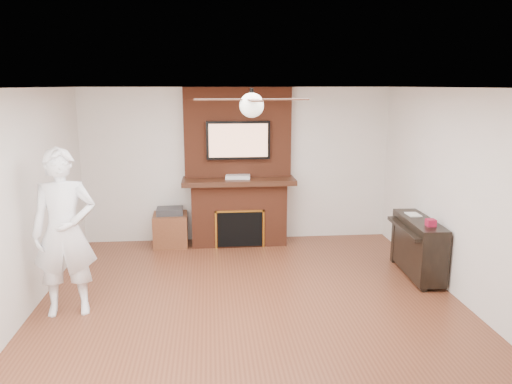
{
  "coord_description": "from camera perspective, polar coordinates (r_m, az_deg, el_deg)",
  "views": [
    {
      "loc": [
        -0.45,
        -5.3,
        2.53
      ],
      "look_at": [
        0.13,
        0.9,
        1.19
      ],
      "focal_mm": 35.0,
      "sensor_mm": 36.0,
      "label": 1
    }
  ],
  "objects": [
    {
      "name": "room_shell",
      "position": [
        5.47,
        -0.48,
        -1.38
      ],
      "size": [
        5.36,
        5.86,
        2.86
      ],
      "color": "#5A2C1A",
      "rests_on": "ground"
    },
    {
      "name": "cable_box",
      "position": [
        7.89,
        -2.08,
        1.75
      ],
      "size": [
        0.4,
        0.26,
        0.05
      ],
      "primitive_type": "cube",
      "rotation": [
        0.0,
        0.0,
        -0.1
      ],
      "color": "silver",
      "rests_on": "fireplace"
    },
    {
      "name": "tv",
      "position": [
        7.86,
        -2.04,
        5.93
      ],
      "size": [
        1.0,
        0.08,
        0.6
      ],
      "color": "black",
      "rests_on": "fireplace"
    },
    {
      "name": "piano",
      "position": [
        7.07,
        18.0,
        -5.84
      ],
      "size": [
        0.5,
        1.21,
        0.87
      ],
      "rotation": [
        0.0,
        0.0,
        -0.05
      ],
      "color": "black",
      "rests_on": "ground"
    },
    {
      "name": "candle_blue",
      "position": [
        8.04,
        -0.53,
        -5.9
      ],
      "size": [
        0.06,
        0.06,
        0.08
      ],
      "primitive_type": "cylinder",
      "color": "#324D98",
      "rests_on": "ground"
    },
    {
      "name": "fireplace",
      "position": [
        8.01,
        -2.03,
        1.09
      ],
      "size": [
        1.78,
        0.64,
        2.5
      ],
      "color": "brown",
      "rests_on": "ground"
    },
    {
      "name": "ceiling_fan",
      "position": [
        5.33,
        -0.5,
        10.01
      ],
      "size": [
        1.21,
        1.21,
        0.31
      ],
      "color": "black",
      "rests_on": "room_shell"
    },
    {
      "name": "candle_orange",
      "position": [
        8.06,
        -3.37,
        -5.68
      ],
      "size": [
        0.07,
        0.07,
        0.14
      ],
      "primitive_type": "cylinder",
      "color": "orange",
      "rests_on": "ground"
    },
    {
      "name": "candle_cream",
      "position": [
        8.01,
        -1.01,
        -5.85
      ],
      "size": [
        0.08,
        0.08,
        0.11
      ],
      "primitive_type": "cylinder",
      "color": "#EEE8BE",
      "rests_on": "ground"
    },
    {
      "name": "side_table",
      "position": [
        8.13,
        -9.75,
        -4.09
      ],
      "size": [
        0.55,
        0.55,
        0.62
      ],
      "rotation": [
        0.0,
        0.0,
        0.03
      ],
      "color": "#5A2E19",
      "rests_on": "ground"
    },
    {
      "name": "person",
      "position": [
        5.89,
        -21.05,
        -4.35
      ],
      "size": [
        0.75,
        0.55,
        1.88
      ],
      "primitive_type": "imported",
      "rotation": [
        0.0,
        0.0,
        0.14
      ],
      "color": "white",
      "rests_on": "ground"
    },
    {
      "name": "candle_green",
      "position": [
        8.02,
        -1.83,
        -5.93
      ],
      "size": [
        0.07,
        0.07,
        0.09
      ],
      "primitive_type": "cylinder",
      "color": "#4D8635",
      "rests_on": "ground"
    }
  ]
}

